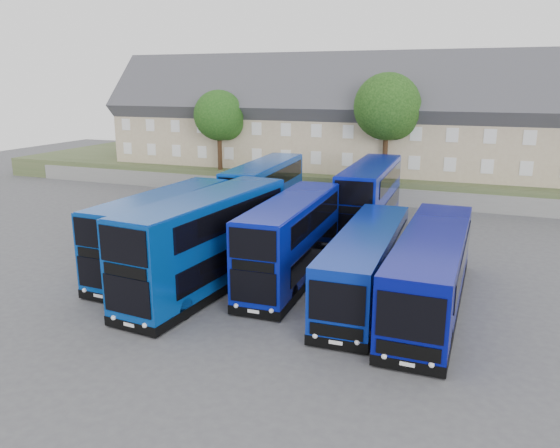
{
  "coord_description": "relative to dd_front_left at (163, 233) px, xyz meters",
  "views": [
    {
      "loc": [
        10.61,
        -22.53,
        10.35
      ],
      "look_at": [
        -0.62,
        6.61,
        2.2
      ],
      "focal_mm": 35.0,
      "sensor_mm": 36.0,
      "label": 1
    }
  ],
  "objects": [
    {
      "name": "tree_mid",
      "position": [
        8.24,
        23.01,
        5.92
      ],
      "size": [
        5.76,
        5.76,
        9.18
      ],
      "color": "#382314",
      "rests_on": "earth_bank"
    },
    {
      "name": "dd_rear_right",
      "position": [
        8.99,
        12.7,
        0.17
      ],
      "size": [
        3.09,
        11.93,
        4.71
      ],
      "rotation": [
        0.0,
        0.0,
        0.03
      ],
      "color": "#0817A4",
      "rests_on": "ground"
    },
    {
      "name": "ground",
      "position": [
        6.09,
        -2.59,
        -2.14
      ],
      "size": [
        120.0,
        120.0,
        0.0
      ],
      "primitive_type": "plane",
      "color": "#4B4B50",
      "rests_on": "ground"
    },
    {
      "name": "earth_bank",
      "position": [
        6.09,
        31.41,
        -1.14
      ],
      "size": [
        80.0,
        20.0,
        2.0
      ],
      "primitive_type": "cube",
      "color": "#455630",
      "rests_on": "ground"
    },
    {
      "name": "dd_front_mid",
      "position": [
        3.66,
        -1.61,
        0.23
      ],
      "size": [
        3.91,
        12.33,
        4.82
      ],
      "rotation": [
        0.0,
        0.0,
        -0.09
      ],
      "color": "#083893",
      "rests_on": "ground"
    },
    {
      "name": "dd_rear_left",
      "position": [
        1.35,
        11.56,
        0.11
      ],
      "size": [
        3.34,
        11.68,
        4.59
      ],
      "rotation": [
        0.0,
        0.0,
        0.06
      ],
      "color": "#083CA4",
      "rests_on": "ground"
    },
    {
      "name": "retaining_wall",
      "position": [
        6.09,
        21.41,
        -1.39
      ],
      "size": [
        70.0,
        0.4,
        1.5
      ],
      "primitive_type": "cube",
      "color": "slate",
      "rests_on": "ground"
    },
    {
      "name": "tree_west",
      "position": [
        -7.76,
        22.51,
        4.91
      ],
      "size": [
        4.8,
        4.8,
        7.65
      ],
      "color": "#382314",
      "rests_on": "earth_bank"
    },
    {
      "name": "coach_east_b",
      "position": [
        14.63,
        -0.2,
        -0.37
      ],
      "size": [
        2.86,
        13.2,
        3.6
      ],
      "rotation": [
        0.0,
        0.0,
        -0.01
      ],
      "color": "#060C7F",
      "rests_on": "ground"
    },
    {
      "name": "dd_front_left",
      "position": [
        0.0,
        0.0,
        0.0
      ],
      "size": [
        3.0,
        11.08,
        4.36
      ],
      "rotation": [
        0.0,
        0.0,
        -0.04
      ],
      "color": "#083A96",
      "rests_on": "ground"
    },
    {
      "name": "dd_front_right",
      "position": [
        7.27,
        1.02,
        0.01
      ],
      "size": [
        2.88,
        11.09,
        4.38
      ],
      "rotation": [
        0.0,
        0.0,
        0.03
      ],
      "color": "#08169B",
      "rests_on": "ground"
    },
    {
      "name": "terrace_row",
      "position": [
        6.09,
        27.41,
        4.45
      ],
      "size": [
        54.0,
        10.4,
        11.2
      ],
      "color": "tan",
      "rests_on": "earth_bank"
    },
    {
      "name": "coach_east_a",
      "position": [
        11.51,
        0.05,
        -0.5
      ],
      "size": [
        2.96,
        12.34,
        3.35
      ],
      "rotation": [
        0.0,
        0.0,
        0.03
      ],
      "color": "#082397",
      "rests_on": "ground"
    }
  ]
}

